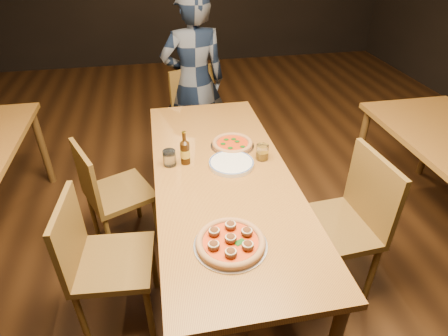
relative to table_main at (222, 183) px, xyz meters
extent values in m
plane|color=black|center=(0.00, 0.00, -0.68)|extent=(9.00, 9.00, 0.00)
cube|color=brown|center=(0.00, 0.00, 0.05)|extent=(0.80, 2.00, 0.04)
cylinder|color=#553818|center=(-0.34, 0.94, -0.32)|extent=(0.06, 0.06, 0.71)
cylinder|color=#553818|center=(0.34, 0.94, -0.32)|extent=(0.06, 0.06, 0.71)
cylinder|color=#553818|center=(-1.36, 1.24, -0.32)|extent=(0.06, 0.06, 0.71)
cylinder|color=#553818|center=(1.36, 0.74, -0.32)|extent=(0.06, 0.06, 0.71)
cylinder|color=#553818|center=(2.04, 0.74, -0.32)|extent=(0.06, 0.06, 0.71)
cylinder|color=#B7B7BF|center=(-0.07, -0.59, 0.07)|extent=(0.34, 0.34, 0.01)
cylinder|color=tan|center=(-0.07, -0.59, 0.09)|extent=(0.32, 0.32, 0.02)
torus|color=tan|center=(-0.07, -0.59, 0.10)|extent=(0.32, 0.32, 0.03)
cylinder|color=red|center=(-0.07, -0.59, 0.10)|extent=(0.26, 0.26, 0.00)
cylinder|color=#B7B7BF|center=(0.12, 0.30, 0.07)|extent=(0.29, 0.29, 0.01)
cylinder|color=tan|center=(0.12, 0.30, 0.09)|extent=(0.27, 0.27, 0.02)
torus|color=tan|center=(0.12, 0.30, 0.09)|extent=(0.27, 0.27, 0.03)
cylinder|color=red|center=(0.12, 0.30, 0.10)|extent=(0.20, 0.20, 0.00)
cylinder|color=white|center=(0.07, 0.07, 0.08)|extent=(0.28, 0.28, 0.03)
cylinder|color=black|center=(-0.20, 0.15, 0.14)|extent=(0.06, 0.06, 0.14)
cylinder|color=black|center=(-0.20, 0.15, 0.25)|extent=(0.02, 0.02, 0.07)
cylinder|color=gold|center=(-0.20, 0.15, 0.14)|extent=(0.06, 0.06, 0.05)
cylinder|color=white|center=(-0.30, 0.15, 0.12)|extent=(0.08, 0.08, 0.10)
cylinder|color=#9B6911|center=(0.28, 0.11, 0.12)|extent=(0.08, 0.08, 0.10)
imported|color=black|center=(0.00, 1.41, 0.11)|extent=(0.61, 0.43, 1.58)
camera|label=1|loc=(-0.33, -1.80, 1.33)|focal=30.00mm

